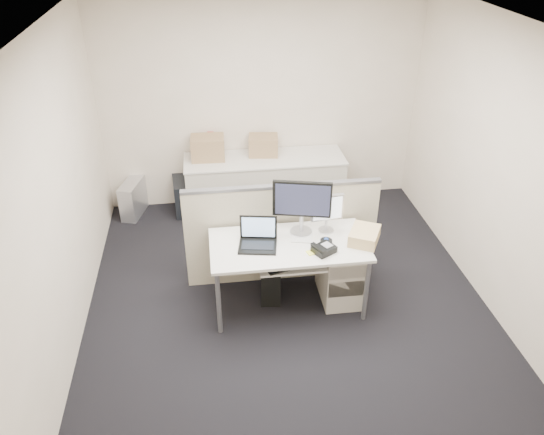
{
  "coord_description": "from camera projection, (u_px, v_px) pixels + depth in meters",
  "views": [
    {
      "loc": [
        -0.71,
        -4.12,
        3.55
      ],
      "look_at": [
        -0.14,
        0.15,
        0.94
      ],
      "focal_mm": 35.0,
      "sensor_mm": 36.0,
      "label": 1
    }
  ],
  "objects": [
    {
      "name": "banana",
      "position": [
        321.0,
        249.0,
        4.93
      ],
      "size": [
        0.16,
        0.12,
        0.04
      ],
      "primitive_type": "ellipsoid",
      "rotation": [
        0.0,
        0.0,
        0.55
      ],
      "color": "gold",
      "rests_on": "desk"
    },
    {
      "name": "manila_folders",
      "position": [
        364.0,
        236.0,
        5.04
      ],
      "size": [
        0.38,
        0.41,
        0.12
      ],
      "primitive_type": "cube",
      "rotation": [
        0.0,
        0.0,
        -0.48
      ],
      "color": "#DAB282",
      "rests_on": "desk"
    },
    {
      "name": "monitor_main",
      "position": [
        302.0,
        208.0,
        5.06
      ],
      "size": [
        0.6,
        0.34,
        0.56
      ],
      "primitive_type": "cube",
      "rotation": [
        0.0,
        0.0,
        -0.24
      ],
      "color": "black",
      "rests_on": "desk"
    },
    {
      "name": "floor",
      "position": [
        288.0,
        303.0,
        5.41
      ],
      "size": [
        4.0,
        4.5,
        0.01
      ],
      "primitive_type": "cube",
      "color": "black",
      "rests_on": "ground"
    },
    {
      "name": "wall_back",
      "position": [
        261.0,
        103.0,
        6.62
      ],
      "size": [
        4.0,
        0.02,
        2.7
      ],
      "primitive_type": "cube",
      "color": "beige",
      "rests_on": "ground"
    },
    {
      "name": "cubicle_partition",
      "position": [
        282.0,
        234.0,
        5.5
      ],
      "size": [
        2.0,
        0.06,
        1.1
      ],
      "primitive_type": "cube",
      "color": "tan",
      "rests_on": "floor"
    },
    {
      "name": "cellphone",
      "position": [
        270.0,
        233.0,
        5.18
      ],
      "size": [
        0.08,
        0.12,
        0.01
      ],
      "primitive_type": "cube",
      "rotation": [
        0.0,
        0.0,
        -0.25
      ],
      "color": "black",
      "rests_on": "desk"
    },
    {
      "name": "pc_tower_desk",
      "position": [
        271.0,
        275.0,
        5.45
      ],
      "size": [
        0.25,
        0.51,
        0.45
      ],
      "primitive_type": "cube",
      "rotation": [
        0.0,
        0.0,
        -0.12
      ],
      "color": "black",
      "rests_on": "floor"
    },
    {
      "name": "desk_phone",
      "position": [
        324.0,
        249.0,
        4.9
      ],
      "size": [
        0.25,
        0.24,
        0.06
      ],
      "primitive_type": "cube",
      "rotation": [
        0.0,
        0.0,
        0.53
      ],
      "color": "black",
      "rests_on": "desk"
    },
    {
      "name": "pc_tower_spare_dark",
      "position": [
        182.0,
        196.0,
        6.9
      ],
      "size": [
        0.23,
        0.49,
        0.44
      ],
      "primitive_type": "cube",
      "rotation": [
        0.0,
        0.0,
        0.07
      ],
      "color": "black",
      "rests_on": "floor"
    },
    {
      "name": "ceiling",
      "position": [
        293.0,
        28.0,
        4.01
      ],
      "size": [
        4.0,
        4.5,
        0.01
      ],
      "primitive_type": "cube",
      "color": "white",
      "rests_on": "ground"
    },
    {
      "name": "desk",
      "position": [
        289.0,
        249.0,
        5.07
      ],
      "size": [
        1.5,
        0.75,
        0.73
      ],
      "color": "silver",
      "rests_on": "floor"
    },
    {
      "name": "trackball",
      "position": [
        326.0,
        242.0,
        5.02
      ],
      "size": [
        0.15,
        0.15,
        0.04
      ],
      "primitive_type": "cylinder",
      "rotation": [
        0.0,
        0.0,
        0.36
      ],
      "color": "black",
      "rests_on": "desk"
    },
    {
      "name": "red_binder",
      "position": [
        209.0,
        148.0,
        6.6
      ],
      "size": [
        0.13,
        0.34,
        0.31
      ],
      "primitive_type": "cube",
      "rotation": [
        0.0,
        0.0,
        -0.17
      ],
      "color": "#BA2F2E",
      "rests_on": "back_counter"
    },
    {
      "name": "travel_mug",
      "position": [
        250.0,
        227.0,
        5.14
      ],
      "size": [
        0.08,
        0.08,
        0.15
      ],
      "primitive_type": "cylinder",
      "rotation": [
        0.0,
        0.0,
        -0.15
      ],
      "color": "black",
      "rests_on": "desk"
    },
    {
      "name": "paper_stack",
      "position": [
        302.0,
        235.0,
        5.15
      ],
      "size": [
        0.26,
        0.3,
        0.01
      ],
      "primitive_type": "cube",
      "rotation": [
        0.0,
        0.0,
        -0.22
      ],
      "color": "silver",
      "rests_on": "desk"
    },
    {
      "name": "pc_tower_spare_silver",
      "position": [
        133.0,
        198.0,
        6.82
      ],
      "size": [
        0.32,
        0.52,
        0.45
      ],
      "primitive_type": "cube",
      "rotation": [
        0.0,
        0.0,
        -0.27
      ],
      "color": "#B7B7BC",
      "rests_on": "floor"
    },
    {
      "name": "monitor_small",
      "position": [
        327.0,
        214.0,
        5.13
      ],
      "size": [
        0.33,
        0.19,
        0.39
      ],
      "primitive_type": "cube",
      "rotation": [
        0.0,
        0.0,
        0.09
      ],
      "color": "#B7B7BC",
      "rests_on": "desk"
    },
    {
      "name": "back_counter",
      "position": [
        265.0,
        185.0,
        6.86
      ],
      "size": [
        2.0,
        0.6,
        0.72
      ],
      "primitive_type": "cube",
      "color": "#B1AA9A",
      "rests_on": "floor"
    },
    {
      "name": "cardboard_box_left",
      "position": [
        208.0,
        149.0,
        6.59
      ],
      "size": [
        0.42,
        0.32,
        0.31
      ],
      "primitive_type": "cube",
      "rotation": [
        0.0,
        0.0,
        -0.03
      ],
      "color": "#A48259",
      "rests_on": "back_counter"
    },
    {
      "name": "drawer_pedestal",
      "position": [
        341.0,
        270.0,
        5.35
      ],
      "size": [
        0.4,
        0.55,
        0.65
      ],
      "primitive_type": "cube",
      "color": "#B1AA9A",
      "rests_on": "floor"
    },
    {
      "name": "sticky_pad",
      "position": [
        311.0,
        253.0,
        4.9
      ],
      "size": [
        0.09,
        0.09,
        0.01
      ],
      "primitive_type": "cube",
      "rotation": [
        0.0,
        0.0,
        0.31
      ],
      "color": "#FEFF48",
      "rests_on": "desk"
    },
    {
      "name": "laptop",
      "position": [
        258.0,
        235.0,
        4.91
      ],
      "size": [
        0.39,
        0.32,
        0.27
      ],
      "primitive_type": "cube",
      "rotation": [
        0.0,
        0.0,
        -0.18
      ],
      "color": "black",
      "rests_on": "desk"
    },
    {
      "name": "keyboard_tray",
      "position": [
        292.0,
        264.0,
        4.94
      ],
      "size": [
        0.62,
        0.32,
        0.02
      ],
      "primitive_type": "cube",
      "color": "silver",
      "rests_on": "desk"
    },
    {
      "name": "wall_right",
      "position": [
        502.0,
        173.0,
        4.94
      ],
      "size": [
        0.02,
        4.5,
        2.7
      ],
      "primitive_type": "cube",
      "color": "beige",
      "rests_on": "ground"
    },
    {
      "name": "wall_front",
      "position": [
        358.0,
        382.0,
        2.8
      ],
      "size": [
        4.0,
        0.02,
        2.7
      ],
      "primitive_type": "cube",
      "color": "beige",
      "rests_on": "ground"
    },
    {
      "name": "cardboard_box_right",
      "position": [
        263.0,
        146.0,
        6.71
      ],
      "size": [
        0.4,
        0.33,
        0.26
      ],
      "primitive_type": "cube",
      "rotation": [
        0.0,
        0.0,
        -0.12
      ],
      "color": "#A48259",
      "rests_on": "back_counter"
    },
    {
      "name": "keyboard",
      "position": [
        287.0,
        265.0,
        4.89
      ],
      "size": [
        0.43,
        0.26,
        0.02
      ],
      "primitive_type": "cube",
      "rotation": [
        0.0,
        0.0,
        0.31
      ],
      "color": "black",
      "rests_on": "keyboard_tray"
    },
    {
      "name": "wall_left",
      "position": [
        57.0,
        200.0,
        4.49
      ],
      "size": [
        0.02,
        4.5,
        2.7
      ],
      "primitive_type": "cube",
      "color": "beige",
      "rests_on": "ground"
    }
  ]
}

